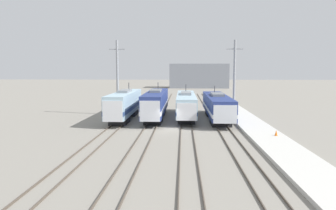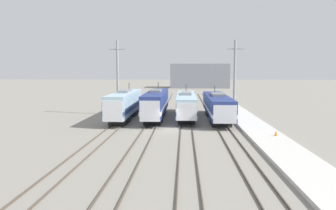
# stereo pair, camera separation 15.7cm
# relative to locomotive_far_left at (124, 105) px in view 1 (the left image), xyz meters

# --- Properties ---
(ground_plane) EXTENTS (400.00, 400.00, 0.00)m
(ground_plane) POSITION_rel_locomotive_far_left_xyz_m (6.87, -7.98, -2.25)
(ground_plane) COLOR gray
(rail_pair_far_left) EXTENTS (1.51, 120.00, 0.15)m
(rail_pair_far_left) POSITION_rel_locomotive_far_left_xyz_m (-0.00, -7.98, -2.18)
(rail_pair_far_left) COLOR #4C4238
(rail_pair_far_left) RESTS_ON ground_plane
(rail_pair_center_left) EXTENTS (1.51, 120.00, 0.15)m
(rail_pair_center_left) POSITION_rel_locomotive_far_left_xyz_m (4.58, -7.98, -2.18)
(rail_pair_center_left) COLOR #4C4238
(rail_pair_center_left) RESTS_ON ground_plane
(rail_pair_center_right) EXTENTS (1.51, 120.00, 0.15)m
(rail_pair_center_right) POSITION_rel_locomotive_far_left_xyz_m (9.16, -7.98, -2.18)
(rail_pair_center_right) COLOR #4C4238
(rail_pair_center_right) RESTS_ON ground_plane
(rail_pair_far_right) EXTENTS (1.51, 120.00, 0.15)m
(rail_pair_far_right) POSITION_rel_locomotive_far_left_xyz_m (13.75, -7.98, -2.18)
(rail_pair_far_right) COLOR #4C4238
(rail_pair_far_right) RESTS_ON ground_plane
(locomotive_far_left) EXTENTS (2.76, 17.36, 5.32)m
(locomotive_far_left) POSITION_rel_locomotive_far_left_xyz_m (0.00, 0.00, 0.00)
(locomotive_far_left) COLOR #232326
(locomotive_far_left) RESTS_ON ground_plane
(locomotive_center_left) EXTENTS (2.79, 18.98, 5.31)m
(locomotive_center_left) POSITION_rel_locomotive_far_left_xyz_m (4.58, 1.33, -0.01)
(locomotive_center_left) COLOR black
(locomotive_center_left) RESTS_ON ground_plane
(locomotive_center_right) EXTENTS (2.82, 18.73, 4.98)m
(locomotive_center_right) POSITION_rel_locomotive_far_left_xyz_m (9.16, 2.21, -0.21)
(locomotive_center_right) COLOR #232326
(locomotive_center_right) RESTS_ON ground_plane
(locomotive_far_right) EXTENTS (3.09, 19.02, 4.82)m
(locomotive_far_right) POSITION_rel_locomotive_far_left_xyz_m (13.75, 0.32, -0.22)
(locomotive_far_right) COLOR black
(locomotive_far_right) RESTS_ON ground_plane
(catenary_tower_left) EXTENTS (2.58, 0.38, 12.09)m
(catenary_tower_left) POSITION_rel_locomotive_far_left_xyz_m (-1.98, 5.20, 3.96)
(catenary_tower_left) COLOR gray
(catenary_tower_left) RESTS_ON ground_plane
(catenary_tower_right) EXTENTS (2.58, 0.38, 12.09)m
(catenary_tower_right) POSITION_rel_locomotive_far_left_xyz_m (16.90, 5.20, 3.96)
(catenary_tower_right) COLOR gray
(catenary_tower_right) RESTS_ON ground_plane
(platform) EXTENTS (4.00, 120.00, 0.32)m
(platform) POSITION_rel_locomotive_far_left_xyz_m (17.81, -7.98, -2.09)
(platform) COLOR beige
(platform) RESTS_ON ground_plane
(traffic_cone) EXTENTS (0.31, 0.31, 0.61)m
(traffic_cone) POSITION_rel_locomotive_far_left_xyz_m (18.71, -12.65, -1.62)
(traffic_cone) COLOR orange
(traffic_cone) RESTS_ON platform
(depot_building) EXTENTS (23.37, 11.37, 9.66)m
(depot_building) POSITION_rel_locomotive_far_left_xyz_m (15.05, 86.54, 2.58)
(depot_building) COLOR gray
(depot_building) RESTS_ON ground_plane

